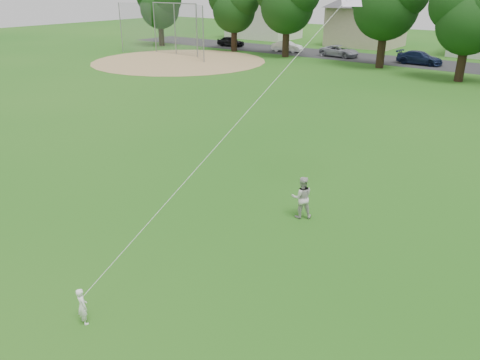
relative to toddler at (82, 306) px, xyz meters
The scene contains 8 objects.
ground 3.10m from the toddler, 108.96° to the left, with size 160.00×160.00×0.00m, color #1D5C15.
street 44.91m from the toddler, 91.27° to the left, with size 90.00×7.00×0.01m, color #2D2D30.
dirt_infield 41.03m from the toddler, 131.15° to the left, with size 18.00×18.00×0.02m, color #9E7F51.
toddler is the anchor object (origin of this frame).
older_boy 7.99m from the toddler, 80.73° to the left, with size 0.73×0.57×1.50m, color beige.
kite 6.32m from the toddler, 83.43° to the left, with size 1.10×5.75×12.41m.
baseball_backstop 45.62m from the toddler, 132.42° to the left, with size 12.58×2.40×5.50m.
parked_cars 45.09m from the toddler, 103.22° to the left, with size 46.40×2.33×1.29m.
Camera 1 is at (9.39, -7.76, 7.47)m, focal length 35.00 mm.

